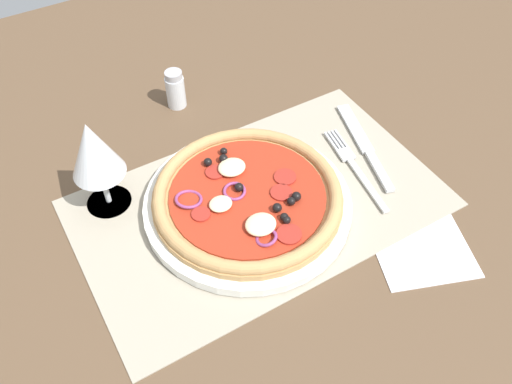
{
  "coord_description": "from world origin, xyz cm",
  "views": [
    {
      "loc": [
        -25.86,
        -42.78,
        59.0
      ],
      "look_at": [
        -0.58,
        0.0,
        2.89
      ],
      "focal_mm": 37.72,
      "sensor_mm": 36.0,
      "label": 1
    }
  ],
  "objects_px": {
    "fork": "(353,164)",
    "napkin": "(422,249)",
    "plate": "(247,203)",
    "pepper_shaker": "(175,89)",
    "pizza": "(246,194)",
    "wine_glass": "(93,151)",
    "knife": "(364,144)"
  },
  "relations": [
    {
      "from": "wine_glass",
      "to": "napkin",
      "type": "xyz_separation_m",
      "value": [
        0.33,
        -0.29,
        -0.1
      ]
    },
    {
      "from": "fork",
      "to": "knife",
      "type": "distance_m",
      "value": 0.05
    },
    {
      "from": "knife",
      "to": "wine_glass",
      "type": "height_order",
      "value": "wine_glass"
    },
    {
      "from": "wine_glass",
      "to": "knife",
      "type": "bearing_deg",
      "value": -13.94
    },
    {
      "from": "knife",
      "to": "pepper_shaker",
      "type": "bearing_deg",
      "value": 56.53
    },
    {
      "from": "fork",
      "to": "knife",
      "type": "bearing_deg",
      "value": -48.72
    },
    {
      "from": "plate",
      "to": "fork",
      "type": "xyz_separation_m",
      "value": [
        0.18,
        -0.01,
        -0.01
      ]
    },
    {
      "from": "fork",
      "to": "knife",
      "type": "height_order",
      "value": "knife"
    },
    {
      "from": "knife",
      "to": "plate",
      "type": "bearing_deg",
      "value": 109.75
    },
    {
      "from": "wine_glass",
      "to": "fork",
      "type": "bearing_deg",
      "value": -19.46
    },
    {
      "from": "pepper_shaker",
      "to": "knife",
      "type": "bearing_deg",
      "value": -49.71
    },
    {
      "from": "plate",
      "to": "pizza",
      "type": "height_order",
      "value": "pizza"
    },
    {
      "from": "plate",
      "to": "pizza",
      "type": "xyz_separation_m",
      "value": [
        -0.0,
        -0.0,
        0.02
      ]
    },
    {
      "from": "plate",
      "to": "fork",
      "type": "distance_m",
      "value": 0.18
    },
    {
      "from": "wine_glass",
      "to": "plate",
      "type": "bearing_deg",
      "value": -33.52
    },
    {
      "from": "plate",
      "to": "wine_glass",
      "type": "distance_m",
      "value": 0.22
    },
    {
      "from": "knife",
      "to": "pepper_shaker",
      "type": "relative_size",
      "value": 2.93
    },
    {
      "from": "pizza",
      "to": "napkin",
      "type": "xyz_separation_m",
      "value": [
        0.17,
        -0.18,
        -0.03
      ]
    },
    {
      "from": "pizza",
      "to": "wine_glass",
      "type": "relative_size",
      "value": 1.79
    },
    {
      "from": "pizza",
      "to": "napkin",
      "type": "distance_m",
      "value": 0.25
    },
    {
      "from": "knife",
      "to": "napkin",
      "type": "bearing_deg",
      "value": -179.7
    },
    {
      "from": "napkin",
      "to": "fork",
      "type": "bearing_deg",
      "value": 85.27
    },
    {
      "from": "plate",
      "to": "wine_glass",
      "type": "relative_size",
      "value": 1.97
    },
    {
      "from": "napkin",
      "to": "pizza",
      "type": "bearing_deg",
      "value": 132.34
    },
    {
      "from": "wine_glass",
      "to": "pepper_shaker",
      "type": "distance_m",
      "value": 0.24
    },
    {
      "from": "knife",
      "to": "napkin",
      "type": "distance_m",
      "value": 0.2
    },
    {
      "from": "plate",
      "to": "pizza",
      "type": "bearing_deg",
      "value": -127.85
    },
    {
      "from": "pepper_shaker",
      "to": "pizza",
      "type": "bearing_deg",
      "value": -92.84
    },
    {
      "from": "fork",
      "to": "napkin",
      "type": "bearing_deg",
      "value": -175.1
    },
    {
      "from": "fork",
      "to": "pizza",
      "type": "bearing_deg",
      "value": 95.89
    },
    {
      "from": "pizza",
      "to": "pepper_shaker",
      "type": "distance_m",
      "value": 0.26
    },
    {
      "from": "wine_glass",
      "to": "napkin",
      "type": "distance_m",
      "value": 0.45
    }
  ]
}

